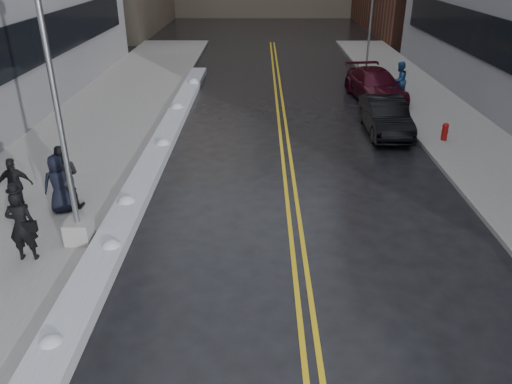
{
  "coord_description": "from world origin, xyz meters",
  "views": [
    {
      "loc": [
        1.48,
        -9.36,
        7.14
      ],
      "look_at": [
        1.38,
        2.67,
        1.3
      ],
      "focal_mm": 35.0,
      "sensor_mm": 36.0,
      "label": 1
    }
  ],
  "objects_px": {
    "car_maroon": "(375,85)",
    "car_black": "(385,116)",
    "fire_hydrant": "(445,131)",
    "pedestrian_east": "(399,81)",
    "traffic_signal": "(371,16)",
    "pedestrian_b": "(64,177)",
    "lamppost": "(66,158)",
    "pedestrian_fedora": "(22,226)",
    "pedestrian_c": "(59,184)",
    "pedestrian_d": "(15,185)"
  },
  "relations": [
    {
      "from": "traffic_signal",
      "to": "pedestrian_d",
      "type": "height_order",
      "value": "traffic_signal"
    },
    {
      "from": "pedestrian_fedora",
      "to": "car_maroon",
      "type": "bearing_deg",
      "value": -132.89
    },
    {
      "from": "pedestrian_east",
      "to": "pedestrian_d",
      "type": "bearing_deg",
      "value": -0.42
    },
    {
      "from": "pedestrian_east",
      "to": "car_black",
      "type": "distance_m",
      "value": 5.32
    },
    {
      "from": "traffic_signal",
      "to": "car_maroon",
      "type": "height_order",
      "value": "traffic_signal"
    },
    {
      "from": "pedestrian_east",
      "to": "car_black",
      "type": "height_order",
      "value": "pedestrian_east"
    },
    {
      "from": "traffic_signal",
      "to": "pedestrian_c",
      "type": "bearing_deg",
      "value": -122.35
    },
    {
      "from": "traffic_signal",
      "to": "pedestrian_fedora",
      "type": "height_order",
      "value": "traffic_signal"
    },
    {
      "from": "lamppost",
      "to": "car_black",
      "type": "bearing_deg",
      "value": 42.45
    },
    {
      "from": "pedestrian_b",
      "to": "pedestrian_d",
      "type": "distance_m",
      "value": 1.39
    },
    {
      "from": "pedestrian_b",
      "to": "pedestrian_d",
      "type": "xyz_separation_m",
      "value": [
        -1.37,
        -0.21,
        -0.16
      ]
    },
    {
      "from": "fire_hydrant",
      "to": "pedestrian_d",
      "type": "relative_size",
      "value": 0.44
    },
    {
      "from": "pedestrian_d",
      "to": "pedestrian_b",
      "type": "bearing_deg",
      "value": 177.09
    },
    {
      "from": "fire_hydrant",
      "to": "pedestrian_east",
      "type": "xyz_separation_m",
      "value": [
        -0.36,
        6.28,
        0.56
      ]
    },
    {
      "from": "fire_hydrant",
      "to": "pedestrian_b",
      "type": "distance_m",
      "value": 14.61
    },
    {
      "from": "pedestrian_c",
      "to": "fire_hydrant",
      "type": "bearing_deg",
      "value": -175.54
    },
    {
      "from": "pedestrian_b",
      "to": "pedestrian_c",
      "type": "distance_m",
      "value": 0.29
    },
    {
      "from": "lamppost",
      "to": "fire_hydrant",
      "type": "height_order",
      "value": "lamppost"
    },
    {
      "from": "traffic_signal",
      "to": "pedestrian_b",
      "type": "bearing_deg",
      "value": -122.57
    },
    {
      "from": "traffic_signal",
      "to": "car_black",
      "type": "xyz_separation_m",
      "value": [
        -1.65,
        -12.72,
        -2.66
      ]
    },
    {
      "from": "pedestrian_b",
      "to": "car_maroon",
      "type": "bearing_deg",
      "value": -143.35
    },
    {
      "from": "lamppost",
      "to": "pedestrian_d",
      "type": "xyz_separation_m",
      "value": [
        -2.36,
        1.76,
        -1.56
      ]
    },
    {
      "from": "pedestrian_east",
      "to": "fire_hydrant",
      "type": "bearing_deg",
      "value": 51.68
    },
    {
      "from": "fire_hydrant",
      "to": "traffic_signal",
      "type": "relative_size",
      "value": 0.12
    },
    {
      "from": "car_maroon",
      "to": "lamppost",
      "type": "bearing_deg",
      "value": -133.37
    },
    {
      "from": "pedestrian_c",
      "to": "traffic_signal",
      "type": "bearing_deg",
      "value": -143.12
    },
    {
      "from": "fire_hydrant",
      "to": "traffic_signal",
      "type": "distance_m",
      "value": 14.3
    },
    {
      "from": "pedestrian_c",
      "to": "car_black",
      "type": "distance_m",
      "value": 13.53
    },
    {
      "from": "pedestrian_fedora",
      "to": "pedestrian_c",
      "type": "distance_m",
      "value": 2.53
    },
    {
      "from": "pedestrian_c",
      "to": "pedestrian_east",
      "type": "relative_size",
      "value": 0.93
    },
    {
      "from": "pedestrian_c",
      "to": "car_black",
      "type": "xyz_separation_m",
      "value": [
        11.2,
        7.58,
        -0.29
      ]
    },
    {
      "from": "pedestrian_b",
      "to": "lamppost",
      "type": "bearing_deg",
      "value": 106.64
    },
    {
      "from": "fire_hydrant",
      "to": "pedestrian_d",
      "type": "height_order",
      "value": "pedestrian_d"
    },
    {
      "from": "lamppost",
      "to": "pedestrian_fedora",
      "type": "relative_size",
      "value": 4.05
    },
    {
      "from": "car_maroon",
      "to": "pedestrian_b",
      "type": "bearing_deg",
      "value": -139.94
    },
    {
      "from": "pedestrian_d",
      "to": "pedestrian_fedora",
      "type": "bearing_deg",
      "value": 105.56
    },
    {
      "from": "traffic_signal",
      "to": "car_black",
      "type": "height_order",
      "value": "traffic_signal"
    },
    {
      "from": "pedestrian_fedora",
      "to": "fire_hydrant",
      "type": "bearing_deg",
      "value": -151.81
    },
    {
      "from": "car_maroon",
      "to": "car_black",
      "type": "bearing_deg",
      "value": -103.85
    },
    {
      "from": "traffic_signal",
      "to": "car_maroon",
      "type": "bearing_deg",
      "value": -97.65
    },
    {
      "from": "car_black",
      "to": "car_maroon",
      "type": "distance_m",
      "value": 5.31
    },
    {
      "from": "pedestrian_fedora",
      "to": "car_black",
      "type": "height_order",
      "value": "pedestrian_fedora"
    },
    {
      "from": "pedestrian_b",
      "to": "pedestrian_east",
      "type": "relative_size",
      "value": 1.02
    },
    {
      "from": "car_maroon",
      "to": "pedestrian_d",
      "type": "bearing_deg",
      "value": -142.61
    },
    {
      "from": "traffic_signal",
      "to": "pedestrian_d",
      "type": "relative_size",
      "value": 3.63
    },
    {
      "from": "pedestrian_east",
      "to": "traffic_signal",
      "type": "bearing_deg",
      "value": -130.6
    },
    {
      "from": "pedestrian_fedora",
      "to": "pedestrian_c",
      "type": "bearing_deg",
      "value": -94.93
    },
    {
      "from": "lamppost",
      "to": "fire_hydrant",
      "type": "distance_m",
      "value": 14.81
    },
    {
      "from": "fire_hydrant",
      "to": "pedestrian_east",
      "type": "relative_size",
      "value": 0.38
    },
    {
      "from": "pedestrian_c",
      "to": "pedestrian_fedora",
      "type": "bearing_deg",
      "value": 69.6
    }
  ]
}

